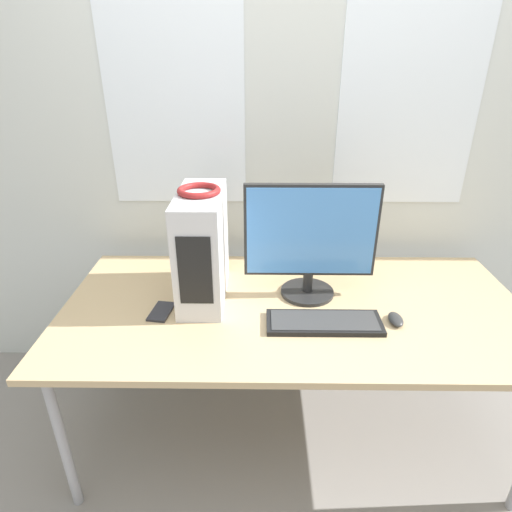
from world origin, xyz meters
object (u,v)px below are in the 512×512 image
object	(u,v)px
monitor_main	(310,239)
keyboard	(324,322)
headphones	(199,190)
pc_tower	(202,247)
mouse	(396,319)
cell_phone	(161,312)

from	to	relation	value
monitor_main	keyboard	bearing A→B (deg)	-79.67
headphones	monitor_main	bearing A→B (deg)	2.08
pc_tower	mouse	size ratio (longest dim) A/B	4.64
pc_tower	mouse	xyz separation A→B (m)	(0.78, -0.20, -0.22)
monitor_main	cell_phone	world-z (taller)	monitor_main
keyboard	cell_phone	distance (m)	0.67
monitor_main	pc_tower	bearing A→B (deg)	-177.81
pc_tower	cell_phone	distance (m)	0.32
headphones	cell_phone	xyz separation A→B (m)	(-0.16, -0.14, -0.48)
cell_phone	monitor_main	bearing A→B (deg)	22.66
monitor_main	cell_phone	bearing A→B (deg)	-165.43
monitor_main	keyboard	distance (m)	0.35
pc_tower	cell_phone	size ratio (longest dim) A/B	3.08
pc_tower	monitor_main	xyz separation A→B (m)	(0.45, 0.02, 0.03)
mouse	cell_phone	distance (m)	0.95
monitor_main	mouse	distance (m)	0.47
headphones	cell_phone	distance (m)	0.52
monitor_main	mouse	bearing A→B (deg)	-33.49
pc_tower	monitor_main	world-z (taller)	monitor_main
headphones	mouse	world-z (taller)	headphones
mouse	cell_phone	xyz separation A→B (m)	(-0.95, 0.06, -0.01)
headphones	keyboard	xyz separation A→B (m)	(0.50, -0.22, -0.47)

